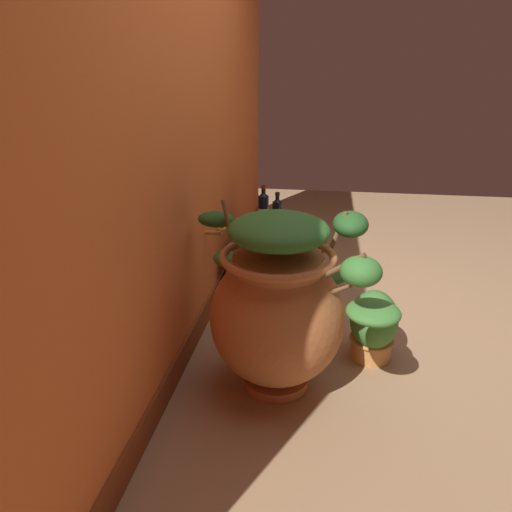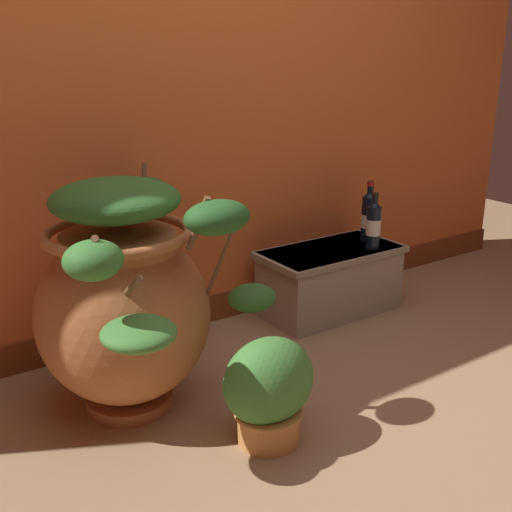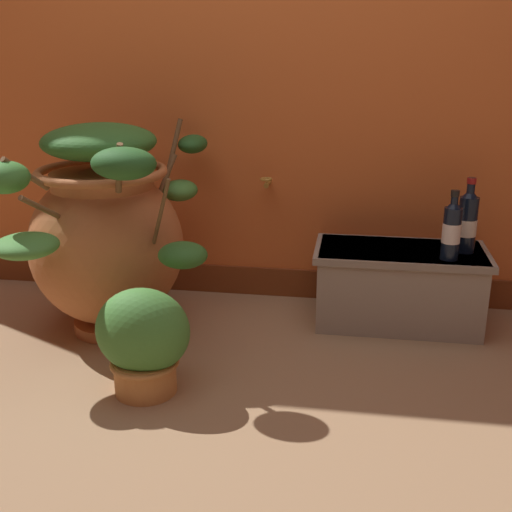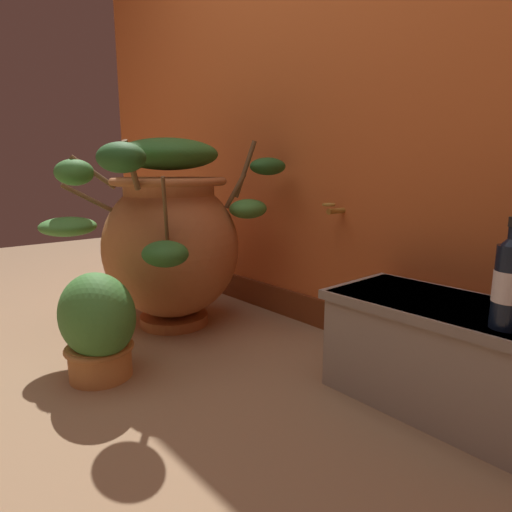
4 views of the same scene
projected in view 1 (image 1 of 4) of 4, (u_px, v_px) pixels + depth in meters
name	position (u px, v px, depth m)	size (l,w,h in m)	color
ground_plane	(386.00, 332.00, 2.82)	(7.00, 7.00, 0.00)	#9E7A56
back_wall	(180.00, 105.00, 2.51)	(4.40, 0.33, 2.60)	#D6662D
terracotta_urn	(280.00, 304.00, 2.20)	(0.81, 0.99, 0.88)	#B26638
stone_ledge	(260.00, 257.00, 3.45)	(0.73, 0.38, 0.34)	#9E9384
wine_bottle_left	(277.00, 213.00, 3.50)	(0.07, 0.07, 0.29)	black
wine_bottle_middle	(263.00, 208.00, 3.58)	(0.08, 0.08, 0.32)	black
potted_shrub	(373.00, 325.00, 2.51)	(0.33, 0.25, 0.39)	#D68E4C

